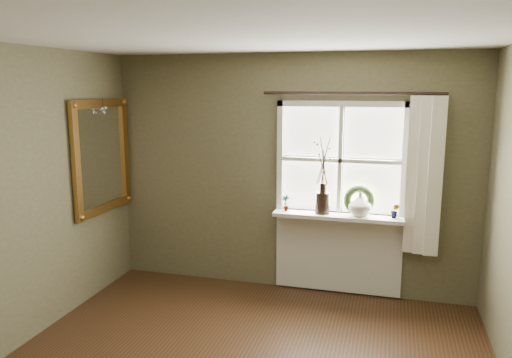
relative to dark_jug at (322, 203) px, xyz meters
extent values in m
plane|color=silver|center=(-0.39, -2.12, 1.57)|extent=(4.50, 4.50, 0.00)
cube|color=brown|center=(-0.39, 0.18, 0.27)|extent=(4.00, 0.10, 2.60)
cube|color=silver|center=(0.16, 0.10, -0.14)|extent=(1.36, 0.06, 0.06)
cube|color=silver|center=(0.16, 0.10, 1.04)|extent=(1.36, 0.06, 0.06)
cube|color=silver|center=(-0.49, 0.10, 0.45)|extent=(0.06, 0.06, 1.24)
cube|color=silver|center=(0.81, 0.10, 0.45)|extent=(0.06, 0.06, 1.24)
cube|color=silver|center=(0.16, 0.10, 0.45)|extent=(1.24, 0.05, 0.04)
cube|color=silver|center=(0.16, 0.10, 0.45)|extent=(0.04, 0.05, 1.12)
cube|color=white|center=(-0.16, 0.12, 0.74)|extent=(0.59, 0.01, 0.53)
cube|color=white|center=(0.49, 0.12, 0.74)|extent=(0.59, 0.01, 0.53)
cube|color=white|center=(-0.16, 0.12, 0.15)|extent=(0.59, 0.01, 0.53)
cube|color=white|center=(0.49, 0.12, 0.15)|extent=(0.59, 0.01, 0.53)
cube|color=silver|center=(0.16, 0.00, -0.13)|extent=(1.36, 0.26, 0.04)
cube|color=silver|center=(0.16, 0.11, -0.57)|extent=(1.36, 0.04, 0.88)
cylinder|color=black|center=(0.00, 0.00, 0.00)|extent=(0.18, 0.18, 0.23)
imported|color=silver|center=(0.39, 0.00, 0.01)|extent=(0.30, 0.30, 0.25)
torus|color=#344A21|center=(0.38, 0.04, 0.01)|extent=(0.33, 0.18, 0.33)
imported|color=#344A21|center=(-0.40, 0.00, -0.03)|extent=(0.11, 0.09, 0.18)
imported|color=#344A21|center=(0.74, 0.00, -0.04)|extent=(0.09, 0.08, 0.15)
cube|color=white|center=(1.00, 0.01, 0.33)|extent=(0.36, 0.12, 1.59)
cylinder|color=black|center=(0.26, 0.05, 1.15)|extent=(1.84, 0.03, 0.03)
cube|color=white|center=(-2.36, -0.42, 0.47)|extent=(0.02, 0.85, 1.05)
cube|color=#A47130|center=(-2.35, -0.42, 1.03)|extent=(0.05, 1.03, 0.09)
cube|color=#A47130|center=(-2.35, -0.42, -0.10)|extent=(0.05, 1.03, 0.09)
cube|color=#A47130|center=(-2.35, -0.89, 0.47)|extent=(0.05, 0.09, 1.05)
cube|color=#A47130|center=(-2.35, 0.05, 0.47)|extent=(0.05, 0.09, 1.05)
sphere|color=silver|center=(-2.30, -0.45, 0.98)|extent=(0.04, 0.04, 0.04)
sphere|color=silver|center=(-2.30, -0.42, 0.94)|extent=(0.04, 0.04, 0.04)
sphere|color=silver|center=(-2.30, -0.39, 0.99)|extent=(0.04, 0.04, 0.04)
camera|label=1|loc=(0.69, -5.14, 1.22)|focal=35.00mm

